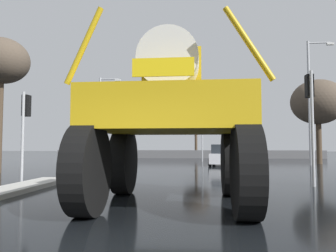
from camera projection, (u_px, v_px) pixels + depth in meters
ground_plane at (180, 167)px, 21.67m from camera, size 120.00×120.00×0.00m
median_island at (3, 192)px, 9.63m from camera, size 1.17×7.31×0.15m
oversize_sprayer at (172, 120)px, 8.10m from camera, size 4.23×5.10×4.29m
sedan_ahead at (224, 156)px, 23.61m from camera, size 2.34×4.30×1.52m
traffic_signal_near_left at (25, 117)px, 12.70m from camera, size 0.24×0.54×3.53m
traffic_signal_near_right at (310, 102)px, 11.73m from camera, size 0.24×0.54×4.13m
traffic_signal_far_left at (238, 128)px, 29.26m from camera, size 0.24×0.55×4.11m
traffic_signal_far_right at (202, 131)px, 29.55m from camera, size 0.24×0.55×3.79m
streetlight_far_left at (102, 114)px, 28.91m from camera, size 1.94×0.24×7.52m
streetlight_far_right at (311, 96)px, 23.64m from camera, size 1.92×0.24×9.13m
bare_tree_left at (2, 62)px, 17.25m from camera, size 2.86×2.86×7.17m
bare_tree_right at (318, 102)px, 25.77m from camera, size 4.18×4.18×6.68m
bare_tree_far_center at (196, 116)px, 38.66m from camera, size 3.27×3.27×6.38m
roadside_barrier at (187, 154)px, 36.85m from camera, size 30.50×0.24×0.90m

